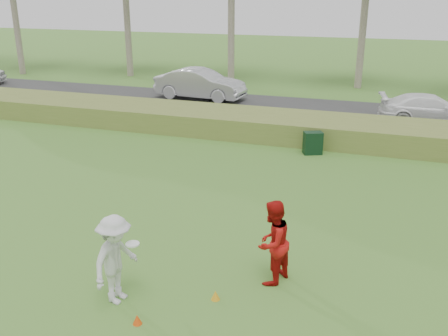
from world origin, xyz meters
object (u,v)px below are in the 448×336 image
at_px(player_white, 116,260).
at_px(cone_orange, 137,319).
at_px(cone_yellow, 215,295).
at_px(player_red, 272,243).
at_px(car_right, 430,109).
at_px(utility_cabinet, 313,143).
at_px(car_mid, 200,84).

bearing_deg(player_white, cone_orange, -120.46).
bearing_deg(cone_orange, cone_yellow, 47.12).
xyz_separation_m(player_red, cone_yellow, (-0.90, -1.03, -0.83)).
relative_size(cone_orange, car_right, 0.04).
bearing_deg(cone_orange, player_red, 47.87).
bearing_deg(utility_cabinet, cone_yellow, -116.23).
distance_m(player_white, cone_orange, 1.24).
bearing_deg(car_mid, cone_yellow, -153.98).
relative_size(player_white, cone_orange, 9.55).
relative_size(player_white, player_red, 1.00).
bearing_deg(cone_yellow, player_white, -160.69).
bearing_deg(utility_cabinet, car_mid, 109.69).
distance_m(car_mid, car_right, 12.15).
distance_m(cone_orange, car_right, 18.42).
bearing_deg(utility_cabinet, player_white, -125.79).
xyz_separation_m(player_red, cone_orange, (-2.02, -2.24, -0.83)).
relative_size(player_red, car_right, 0.41).
height_order(player_red, cone_orange, player_red).
xyz_separation_m(utility_cabinet, car_right, (4.37, 6.14, 0.29)).
relative_size(car_mid, car_right, 1.12).
xyz_separation_m(player_white, car_right, (6.50, 16.92, -0.21)).
xyz_separation_m(utility_cabinet, car_mid, (-7.65, 7.84, 0.47)).
bearing_deg(cone_orange, car_mid, 108.05).
relative_size(cone_orange, utility_cabinet, 0.23).
bearing_deg(player_red, cone_orange, -22.68).
xyz_separation_m(car_mid, car_right, (12.03, -1.69, -0.18)).
bearing_deg(player_white, car_mid, 24.07).
distance_m(cone_yellow, car_right, 16.94).
relative_size(player_white, car_right, 0.41).
bearing_deg(player_red, car_right, -174.38).
xyz_separation_m(cone_orange, car_right, (5.78, 17.48, 0.62)).
xyz_separation_m(cone_orange, utility_cabinet, (1.41, 11.34, 0.33)).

